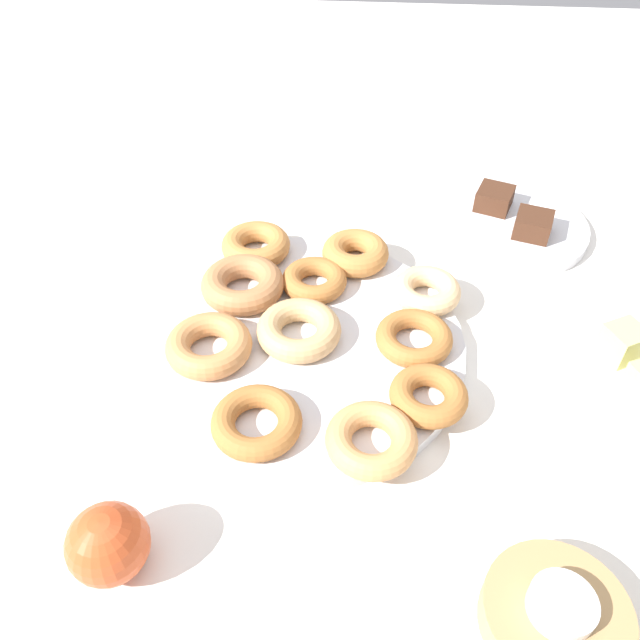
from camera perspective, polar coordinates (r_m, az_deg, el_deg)
name	(u,v)px	position (r m, az deg, el deg)	size (l,w,h in m)	color
ground_plane	(293,348)	(0.72, -2.39, -2.51)	(2.40, 2.40, 0.00)	white
donut_plate	(293,343)	(0.71, -2.40, -2.07)	(0.38, 0.38, 0.02)	silver
donut_0	(243,284)	(0.76, -6.89, 3.17)	(0.10, 0.10, 0.03)	#B27547
donut_1	(299,331)	(0.70, -1.90, -1.00)	(0.09, 0.09, 0.03)	tan
donut_2	(256,245)	(0.82, -5.72, 6.64)	(0.09, 0.09, 0.03)	#BC7A3D
donut_3	(371,440)	(0.60, 4.59, -10.57)	(0.09, 0.09, 0.03)	tan
donut_4	(257,422)	(0.62, -5.66, -9.01)	(0.09, 0.09, 0.02)	#AD6B33
donut_5	(209,345)	(0.69, -9.85, -2.24)	(0.09, 0.09, 0.03)	#C6844C
donut_6	(414,337)	(0.70, 8.35, -1.54)	(0.08, 0.08, 0.02)	#AD6B33
donut_7	(426,291)	(0.76, 9.42, 2.58)	(0.08, 0.08, 0.03)	#EABC84
donut_8	(314,280)	(0.76, -0.51, 3.55)	(0.08, 0.08, 0.02)	#AD6B33
donut_9	(355,253)	(0.80, 3.16, 5.98)	(0.08, 0.08, 0.03)	#BC7A3D
donut_10	(429,396)	(0.65, 9.62, -6.63)	(0.08, 0.08, 0.02)	#AD6B33
cake_plate	(506,225)	(0.92, 16.22, 8.10)	(0.22, 0.22, 0.01)	silver
brownie_near	(494,198)	(0.94, 15.23, 10.38)	(0.05, 0.05, 0.03)	#472819
brownie_far	(533,225)	(0.90, 18.41, 8.04)	(0.05, 0.05, 0.03)	#472819
candle_holder	(555,617)	(0.57, 20.13, -23.52)	(0.11, 0.11, 0.03)	tan
tealight	(562,605)	(0.55, 20.71, -22.60)	(0.05, 0.05, 0.01)	silver
fruit_bowl	(619,385)	(0.73, 25.06, -5.23)	(0.15, 0.15, 0.03)	silver
melon_chunk_left	(623,342)	(0.72, 25.35, -1.82)	(0.04, 0.04, 0.04)	#DBD67A
apple	(108,544)	(0.57, -18.31, -18.36)	(0.07, 0.07, 0.07)	#CC4C23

